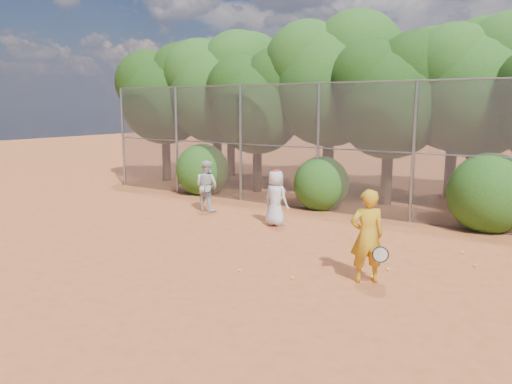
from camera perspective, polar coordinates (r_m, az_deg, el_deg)
The scene contains 23 objects.
ground at distance 10.71m, azimuth -3.05°, elevation -8.26°, with size 80.00×80.00×0.00m, color #AD5127.
fence_back at distance 15.49m, azimuth 10.01°, elevation 5.02°, with size 20.05×0.09×4.03m.
tree_0 at distance 22.45m, azimuth -10.26°, elevation 11.30°, with size 4.38×3.81×6.00m.
tree_1 at distance 21.19m, azimuth -4.33°, elevation 12.14°, with size 4.64×4.03×6.35m.
tree_2 at distance 19.14m, azimuth 0.34°, elevation 10.67°, with size 3.99×3.47×5.47m.
tree_3 at distance 18.81m, azimuth 8.66°, elevation 13.05°, with size 4.89×4.26×6.70m.
tree_4 at distance 17.28m, azimuth 15.34°, elevation 10.98°, with size 4.19×3.64×5.73m.
tree_5 at distance 17.44m, azimuth 24.22°, elevation 11.41°, with size 4.51×3.92×6.17m.
tree_9 at distance 23.63m, azimuth -2.75°, elevation 12.35°, with size 4.83×4.20×6.62m.
tree_10 at distance 21.24m, azimuth 8.79°, elevation 13.31°, with size 5.15×4.48×7.06m.
tree_11 at distance 19.21m, azimuth 22.10°, elevation 11.69°, with size 4.64×4.03×6.35m.
bush_0 at distance 18.99m, azimuth -6.15°, elevation 2.81°, with size 2.00×2.00×2.00m, color #1E4912.
bush_1 at distance 16.27m, azimuth 7.48°, elevation 1.23°, with size 1.80×1.80×1.80m, color #1E4912.
bush_2 at distance 14.75m, azimuth 25.16°, elevation 0.25°, with size 2.20×2.20×2.20m, color #1E4912.
player_yellow at distance 9.67m, azimuth 12.57°, elevation -4.95°, with size 0.89×0.75×1.80m.
player_teen at distance 13.85m, azimuth 2.28°, elevation -0.67°, with size 0.83×0.60×1.60m.
player_white at distance 15.83m, azimuth -5.67°, elevation 0.70°, with size 0.86×0.69×1.62m.
ball_0 at distance 10.12m, azimuth 13.15°, elevation -9.42°, with size 0.07×0.07×0.07m, color #C6DA27.
ball_1 at distance 11.47m, azimuth 23.74°, elevation -7.70°, with size 0.07×0.07×0.07m, color #C6DA27.
ball_2 at distance 10.22m, azimuth -1.89°, elevation -8.95°, with size 0.07×0.07×0.07m, color #C6DA27.
ball_3 at distance 10.65m, azimuth 14.85°, elevation -8.51°, with size 0.07×0.07×0.07m, color #C6DA27.
ball_4 at distance 9.84m, azimuth 4.19°, elevation -9.73°, with size 0.07×0.07×0.07m, color #C6DA27.
ball_5 at distance 12.33m, azimuth 22.46°, elevation -6.40°, with size 0.07×0.07×0.07m, color #C6DA27.
Camera 1 is at (6.13, -8.12, 3.35)m, focal length 35.00 mm.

